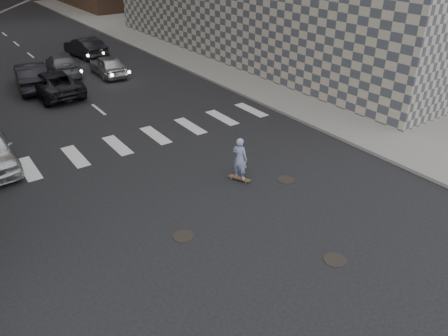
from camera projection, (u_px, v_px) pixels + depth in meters
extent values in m
plane|color=black|center=(253.00, 233.00, 14.54)|extent=(160.00, 160.00, 0.00)
cube|color=gray|center=(240.00, 51.00, 36.20)|extent=(13.00, 80.00, 0.15)
cube|color=black|center=(255.00, 47.00, 29.30)|extent=(0.30, 18.00, 4.00)
cylinder|color=black|center=(335.00, 260.00, 13.35)|extent=(0.70, 0.70, 0.02)
cylinder|color=black|center=(183.00, 236.00, 14.39)|extent=(0.70, 0.70, 0.02)
cylinder|color=black|center=(286.00, 180.00, 17.64)|extent=(0.70, 0.70, 0.02)
cube|color=brown|center=(239.00, 178.00, 17.60)|extent=(0.59, 0.95, 0.02)
cylinder|color=green|center=(246.00, 182.00, 17.41)|extent=(0.05, 0.07, 0.06)
cylinder|color=green|center=(248.00, 181.00, 17.54)|extent=(0.05, 0.07, 0.06)
cylinder|color=green|center=(231.00, 178.00, 17.71)|extent=(0.05, 0.07, 0.06)
cylinder|color=green|center=(233.00, 176.00, 17.84)|extent=(0.05, 0.07, 0.06)
imported|color=#7C87B5|center=(240.00, 159.00, 17.17)|extent=(0.65, 0.76, 1.76)
cube|color=black|center=(241.00, 152.00, 17.23)|extent=(0.21, 0.31, 0.33)
imported|color=black|center=(31.00, 76.00, 27.50)|extent=(2.37, 5.18, 1.65)
imported|color=#575A5E|center=(62.00, 64.00, 30.25)|extent=(2.69, 5.23, 1.45)
imported|color=black|center=(53.00, 83.00, 26.48)|extent=(2.68, 5.42, 1.48)
imported|color=#B5B7BD|center=(108.00, 65.00, 30.11)|extent=(1.82, 4.18, 1.40)
imported|color=black|center=(85.00, 47.00, 34.51)|extent=(2.22, 4.83, 1.54)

